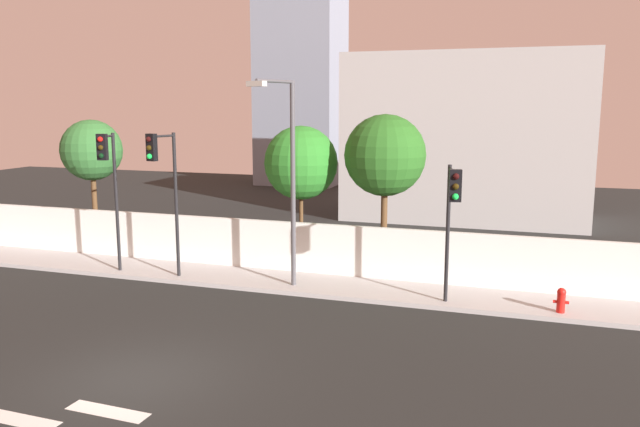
% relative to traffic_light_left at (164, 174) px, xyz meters
% --- Properties ---
extents(ground_plane, '(80.00, 80.00, 0.00)m').
position_rel_traffic_light_left_xyz_m(ground_plane, '(3.50, -7.01, -3.81)').
color(ground_plane, black).
extents(sidewalk, '(36.00, 2.40, 0.15)m').
position_rel_traffic_light_left_xyz_m(sidewalk, '(3.50, 1.19, -3.73)').
color(sidewalk, '#AFAFAF').
rests_on(sidewalk, ground).
extents(perimeter_wall, '(36.00, 0.18, 1.80)m').
position_rel_traffic_light_left_xyz_m(perimeter_wall, '(3.50, 2.48, -2.76)').
color(perimeter_wall, silver).
rests_on(perimeter_wall, sidewalk).
extents(traffic_light_left, '(0.47, 1.27, 5.05)m').
position_rel_traffic_light_left_xyz_m(traffic_light_left, '(0.00, 0.00, 0.00)').
color(traffic_light_left, black).
rests_on(traffic_light_left, sidewalk).
extents(traffic_light_center, '(0.58, 1.68, 4.22)m').
position_rel_traffic_light_left_xyz_m(traffic_light_center, '(9.67, -0.27, -0.54)').
color(traffic_light_center, black).
rests_on(traffic_light_center, sidewalk).
extents(traffic_light_right, '(0.41, 1.10, 5.00)m').
position_rel_traffic_light_left_xyz_m(traffic_light_right, '(-2.25, 0.09, -0.04)').
color(traffic_light_right, black).
rests_on(traffic_light_right, sidewalk).
extents(street_lamp_curbside, '(0.84, 2.08, 6.74)m').
position_rel_traffic_light_left_xyz_m(street_lamp_curbside, '(4.33, 0.46, 0.35)').
color(street_lamp_curbside, '#4C4C51').
rests_on(street_lamp_curbside, sidewalk).
extents(fire_hydrant, '(0.44, 0.26, 0.74)m').
position_rel_traffic_light_left_xyz_m(fire_hydrant, '(12.81, 0.50, -3.26)').
color(fire_hydrant, red).
rests_on(fire_hydrant, sidewalk).
extents(roadside_tree_leftmost, '(2.53, 2.53, 5.54)m').
position_rel_traffic_light_left_xyz_m(roadside_tree_leftmost, '(-5.64, 3.53, 0.44)').
color(roadside_tree_leftmost, brown).
rests_on(roadside_tree_leftmost, ground).
extents(roadside_tree_midleft, '(2.74, 2.74, 5.38)m').
position_rel_traffic_light_left_xyz_m(roadside_tree_midleft, '(3.65, 3.53, 0.19)').
color(roadside_tree_midleft, brown).
rests_on(roadside_tree_midleft, ground).
extents(roadside_tree_midright, '(2.91, 2.91, 5.82)m').
position_rel_traffic_light_left_xyz_m(roadside_tree_midright, '(6.84, 3.53, 0.53)').
color(roadside_tree_midright, brown).
rests_on(roadside_tree_midright, ground).
extents(low_building_distant, '(12.56, 6.00, 8.81)m').
position_rel_traffic_light_left_xyz_m(low_building_distant, '(8.40, 16.48, 0.60)').
color(low_building_distant, '#B1B1B1').
rests_on(low_building_distant, ground).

